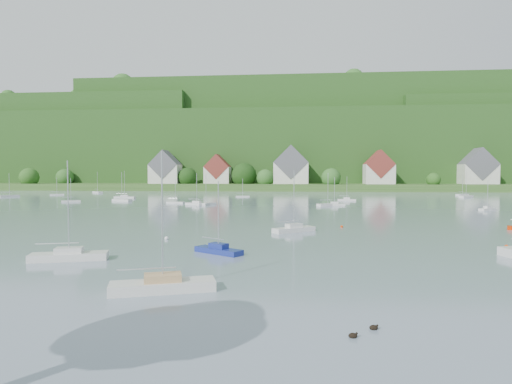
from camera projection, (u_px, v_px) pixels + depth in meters
far_shore_strip at (281, 186)px, 214.66m from camera, size 600.00×60.00×3.00m
forested_ridge at (285, 150)px, 281.90m from camera, size 620.00×181.22×69.89m
village_building_0 at (165, 170)px, 206.35m from camera, size 14.00×10.40×16.00m
village_building_1 at (218, 171)px, 206.11m from camera, size 12.00×9.36×14.00m
village_building_2 at (291, 168)px, 201.88m from camera, size 16.00×11.44×18.00m
village_building_3 at (379, 170)px, 196.30m from camera, size 13.00×10.40×15.50m
village_building_4 at (478, 170)px, 196.20m from camera, size 15.00×10.40×16.50m
near_sailboat_0 at (69, 255)px, 39.36m from camera, size 7.00×3.71×9.10m
near_sailboat_1 at (219, 249)px, 42.68m from camera, size 5.27×4.11×7.16m
near_sailboat_2 at (163, 284)px, 28.95m from camera, size 7.23×4.06×9.41m
near_sailboat_3 at (294, 229)px, 58.35m from camera, size 5.95×5.10×8.32m
mooring_buoy_1 at (166, 239)px, 51.66m from camera, size 0.48×0.48×0.48m
mooring_buoy_2 at (506, 247)px, 46.18m from camera, size 0.38×0.38×0.38m
mooring_buoy_3 at (342, 227)px, 63.18m from camera, size 0.39×0.39×0.39m
duck_pair at (364, 331)px, 21.35m from camera, size 1.66×1.48×0.32m
far_sailboat_cluster at (293, 198)px, 129.72m from camera, size 197.05×74.19×8.71m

